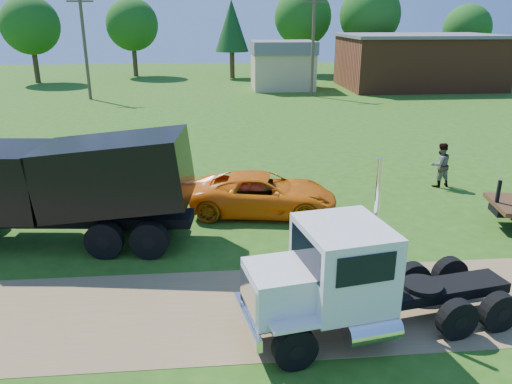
{
  "coord_description": "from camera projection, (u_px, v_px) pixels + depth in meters",
  "views": [
    {
      "loc": [
        -3.32,
        -10.94,
        7.08
      ],
      "look_at": [
        -1.92,
        4.44,
        1.6
      ],
      "focal_mm": 35.0,
      "sensor_mm": 36.0,
      "label": 1
    }
  ],
  "objects": [
    {
      "name": "black_dump_truck",
      "position": [
        69.0,
        184.0,
        15.84
      ],
      "size": [
        8.67,
        3.38,
        3.7
      ],
      "rotation": [
        0.0,
        0.0,
        -0.1
      ],
      "color": "black",
      "rests_on": "ground"
    },
    {
      "name": "ground",
      "position": [
        345.0,
        305.0,
        12.92
      ],
      "size": [
        140.0,
        140.0,
        0.0
      ],
      "primitive_type": "plane",
      "color": "#244F11",
      "rests_on": "ground"
    },
    {
      "name": "spectator_b",
      "position": [
        440.0,
        165.0,
        21.56
      ],
      "size": [
        1.08,
        0.92,
        1.95
      ],
      "primitive_type": "imported",
      "rotation": [
        0.0,
        0.0,
        3.35
      ],
      "color": "#999999",
      "rests_on": "ground"
    },
    {
      "name": "white_semi_tractor",
      "position": [
        345.0,
        280.0,
        11.39
      ],
      "size": [
        6.85,
        3.29,
        4.04
      ],
      "rotation": [
        0.0,
        0.0,
        0.18
      ],
      "color": "black",
      "rests_on": "ground"
    },
    {
      "name": "orange_pickup",
      "position": [
        263.0,
        194.0,
        18.72
      ],
      "size": [
        5.81,
        3.35,
        1.52
      ],
      "primitive_type": "imported",
      "rotation": [
        0.0,
        0.0,
        1.42
      ],
      "color": "orange",
      "rests_on": "ground"
    },
    {
      "name": "brick_building",
      "position": [
        418.0,
        61.0,
        51.1
      ],
      "size": [
        15.4,
        10.4,
        5.3
      ],
      "color": "brown",
      "rests_on": "ground"
    },
    {
      "name": "utility_poles",
      "position": [
        313.0,
        43.0,
        44.7
      ],
      "size": [
        42.2,
        0.28,
        9.0
      ],
      "color": "#4C3F2B",
      "rests_on": "ground"
    },
    {
      "name": "tree_row",
      "position": [
        269.0,
        21.0,
        58.86
      ],
      "size": [
        56.03,
        12.47,
        10.7
      ],
      "color": "#342415",
      "rests_on": "ground"
    },
    {
      "name": "tan_shed",
      "position": [
        283.0,
        65.0,
        49.99
      ],
      "size": [
        6.2,
        5.4,
        4.7
      ],
      "color": "tan",
      "rests_on": "ground"
    },
    {
      "name": "dirt_track",
      "position": [
        345.0,
        305.0,
        12.91
      ],
      "size": [
        120.0,
        4.2,
        0.01
      ],
      "primitive_type": "cube",
      "color": "olive",
      "rests_on": "ground"
    }
  ]
}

